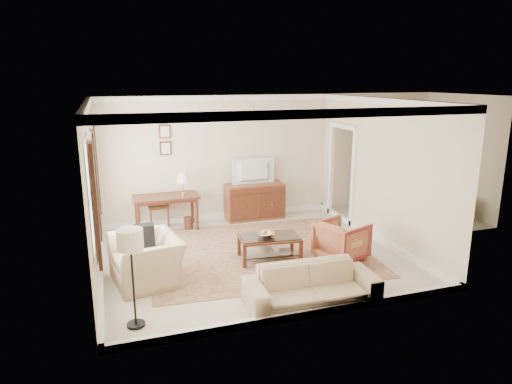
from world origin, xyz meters
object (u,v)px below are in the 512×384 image
tv (255,164)px  club_armchair (146,252)px  sofa (312,279)px  coffee_table (269,241)px  striped_armchair (342,239)px  writing_desk (166,201)px  sideboard (255,201)px

tv → club_armchair: bearing=44.6°
sofa → coffee_table: bearing=92.7°
striped_armchair → sofa: size_ratio=0.41×
writing_desk → coffee_table: bearing=-56.7°
coffee_table → sofa: sofa is taller
club_armchair → striped_armchair: bearing=77.5°
club_armchair → sofa: 2.72m
writing_desk → sofa: sofa is taller
tv → striped_armchair: tv is taller
writing_desk → sideboard: bearing=4.3°
sideboard → tv: 0.91m
club_armchair → sofa: (2.24, -1.55, -0.13)m
coffee_table → sideboard: bearing=77.8°
tv → coffee_table: tv is taller
sofa → tv: bearing=85.1°
sofa → writing_desk: bearing=112.9°
sideboard → coffee_table: sideboard is taller
writing_desk → striped_armchair: size_ratio=1.74×
tv → sofa: (-0.53, -4.28, -0.95)m
tv → sideboard: bearing=-90.0°
writing_desk → striped_armchair: (2.82, -2.77, -0.26)m
sideboard → coffee_table: 2.58m
coffee_table → striped_armchair: bearing=-17.9°
striped_armchair → club_armchair: bearing=66.3°
sideboard → sofa: 4.33m
coffee_table → striped_armchair: (1.26, -0.41, 0.05)m
writing_desk → club_armchair: bearing=-104.5°
striped_armchair → sofa: striped_armchair is taller
sideboard → tv: (0.00, -0.02, 0.91)m
sideboard → sofa: sideboard is taller
writing_desk → club_armchair: club_armchair is taller
writing_desk → striped_armchair: 3.96m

